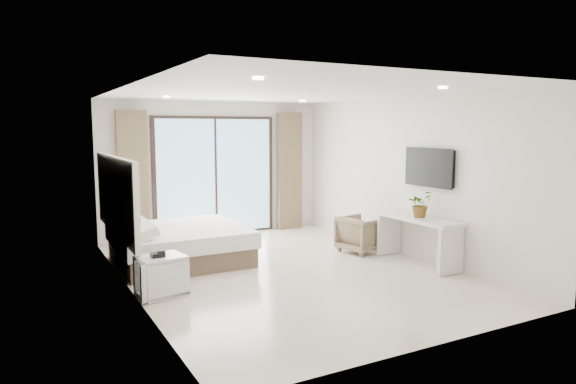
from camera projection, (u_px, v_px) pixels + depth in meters
name	position (u px, v px, depth m)	size (l,w,h in m)	color
ground	(287.00, 271.00, 7.84)	(6.20, 6.20, 0.00)	beige
room_shell	(251.00, 165.00, 8.32)	(4.62, 6.22, 2.72)	silver
bed	(179.00, 244.00, 8.33)	(2.03, 1.93, 0.70)	brown
nightstand	(161.00, 276.00, 6.66)	(0.65, 0.57, 0.52)	silver
phone	(158.00, 255.00, 6.57)	(0.17, 0.13, 0.06)	black
console_desk	(418.00, 230.00, 8.18)	(0.49, 1.57, 0.77)	silver
plant	(420.00, 207.00, 8.11)	(0.38, 0.42, 0.33)	#33662D
armchair	(361.00, 232.00, 9.03)	(0.67, 0.63, 0.69)	#876C58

